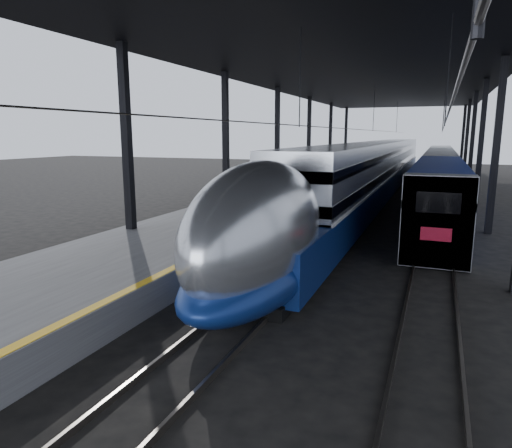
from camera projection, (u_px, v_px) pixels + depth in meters
The scene contains 7 objects.
ground at pixel (188, 304), 14.13m from camera, with size 160.00×160.00×0.00m, color black.
platform at pixel (284, 199), 33.53m from camera, with size 6.00×80.00×1.00m, color #4C4C4F.
yellow_strip at pixel (321, 194), 32.42m from camera, with size 0.30×80.00×0.01m, color gold.
rails at pixel (397, 212), 30.70m from camera, with size 6.52×80.00×0.16m.
canopy at pixel (364, 74), 29.92m from camera, with size 18.00×75.00×9.47m.
tgv_train at pixel (376, 171), 38.91m from camera, with size 3.20×65.20×4.58m.
second_train at pixel (439, 171), 42.15m from camera, with size 2.66×56.05×3.66m.
Camera 1 is at (6.92, -11.65, 5.16)m, focal length 32.00 mm.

